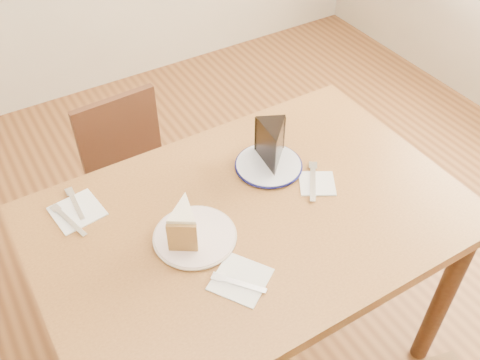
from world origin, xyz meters
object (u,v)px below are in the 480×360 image
table (252,237)px  chair_far (139,186)px  plate_cream (195,237)px  plate_navy (269,165)px  carrot_cake (185,222)px  chocolate_cake (273,147)px

table → chair_far: size_ratio=1.58×
plate_cream → plate_navy: (0.33, 0.14, 0.00)m
table → plate_cream: bearing=179.1°
plate_cream → plate_navy: same height
table → chair_far: 0.66m
table → carrot_cake: 0.25m
carrot_cake → chair_far: bearing=116.4°
chair_far → carrot_cake: (-0.07, -0.58, 0.38)m
chair_far → plate_navy: size_ratio=3.83×
table → chocolate_cake: bearing=41.6°
chair_far → chocolate_cake: size_ratio=5.98×
table → plate_navy: size_ratio=6.03×
table → plate_cream: size_ratio=5.57×
chair_far → plate_cream: same height
chair_far → plate_cream: size_ratio=3.53×
table → plate_cream: 0.21m
carrot_cake → chocolate_cake: size_ratio=0.82×
plate_cream → carrot_cake: carrot_cake is taller
table → chocolate_cake: (0.16, 0.14, 0.17)m
carrot_cake → plate_navy: bearing=52.2°
chair_far → plate_navy: 0.63m
table → plate_navy: (0.15, 0.14, 0.10)m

